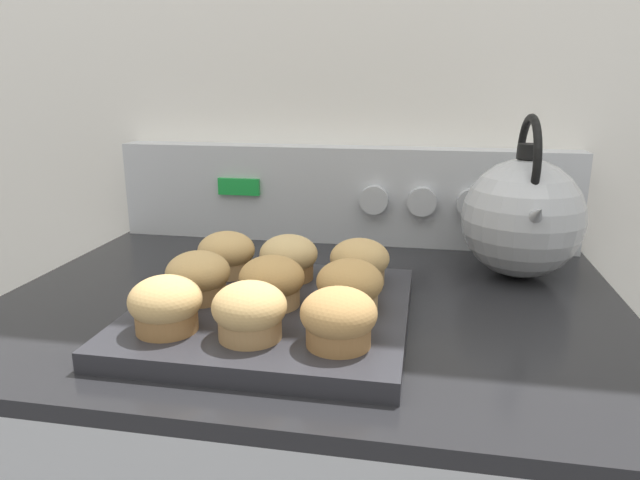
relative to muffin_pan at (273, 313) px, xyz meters
The scene contains 13 objects.
wall_back 0.51m from the muffin_pan, 86.37° to the left, with size 8.00×0.05×2.40m.
control_panel 0.37m from the muffin_pan, 85.30° to the left, with size 0.78×0.07×0.16m.
muffin_pan is the anchor object (origin of this frame).
muffin_r0_c0 0.13m from the muffin_pan, 134.76° to the right, with size 0.08×0.08×0.06m.
muffin_r0_c1 0.10m from the muffin_pan, 89.06° to the right, with size 0.08×0.08×0.06m.
muffin_r0_c2 0.13m from the muffin_pan, 44.74° to the right, with size 0.08×0.08×0.06m.
muffin_r1_c0 0.10m from the muffin_pan, behind, with size 0.08×0.08×0.06m.
muffin_r1_c1 0.04m from the muffin_pan, 78.63° to the right, with size 0.08×0.08×0.06m.
muffin_r1_c2 0.10m from the muffin_pan, ahead, with size 0.08×0.08×0.06m.
muffin_r2_c0 0.13m from the muffin_pan, 133.51° to the left, with size 0.08×0.08×0.06m.
muffin_r2_c1 0.10m from the muffin_pan, 91.48° to the left, with size 0.08×0.08×0.06m.
muffin_r2_c2 0.13m from the muffin_pan, 44.67° to the left, with size 0.08×0.08×0.06m.
tea_kettle 0.39m from the muffin_pan, 36.39° to the left, with size 0.17×0.20×0.23m.
Camera 1 is at (0.14, -0.37, 1.17)m, focal length 32.00 mm.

